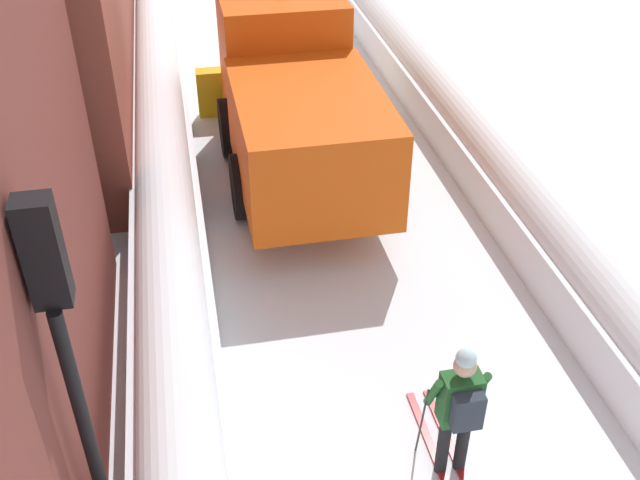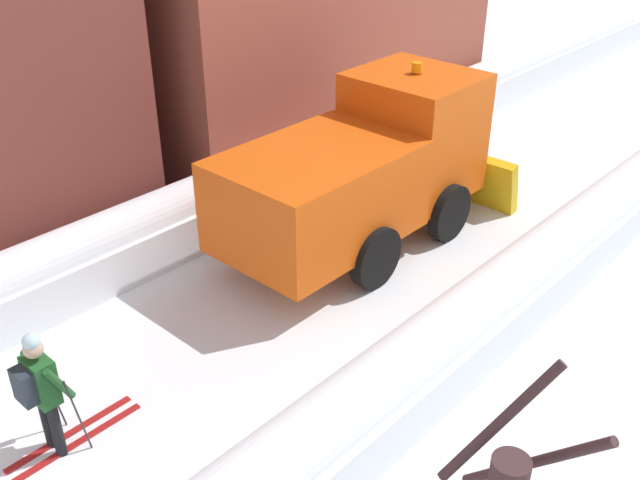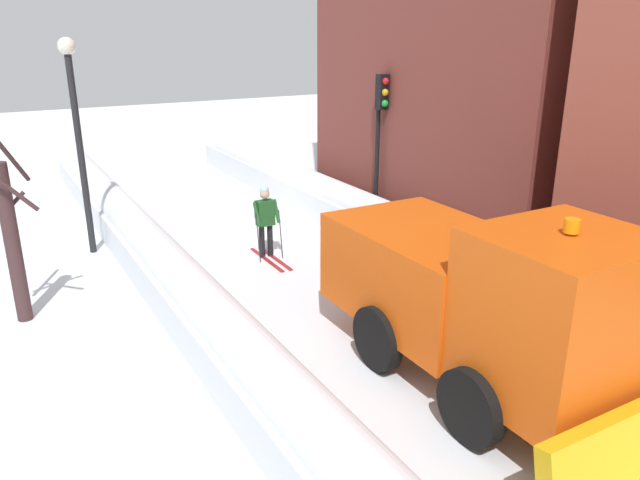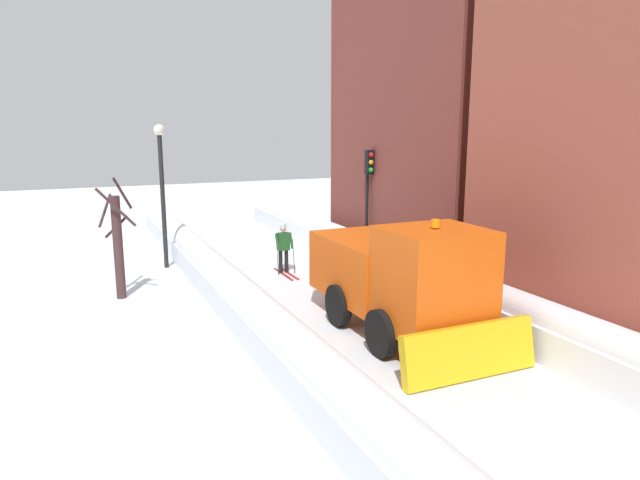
# 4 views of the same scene
# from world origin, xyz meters

# --- Properties ---
(ground_plane) EXTENTS (80.00, 80.00, 0.00)m
(ground_plane) POSITION_xyz_m (0.00, 10.00, 0.00)
(ground_plane) COLOR white
(snowbank_left) EXTENTS (1.10, 36.00, 1.25)m
(snowbank_left) POSITION_xyz_m (-2.84, 10.00, 0.58)
(snowbank_left) COLOR white
(snowbank_left) RESTS_ON ground
(snowbank_right) EXTENTS (1.10, 36.00, 1.20)m
(snowbank_right) POSITION_xyz_m (2.84, 10.00, 0.56)
(snowbank_right) COLOR white
(snowbank_right) RESTS_ON ground
(plow_truck) EXTENTS (3.20, 5.98, 3.12)m
(plow_truck) POSITION_xyz_m (-0.48, 9.80, 1.48)
(plow_truck) COLOR #DB510F
(plow_truck) RESTS_ON ground
(skier) EXTENTS (0.62, 1.80, 1.81)m
(skier) POSITION_xyz_m (0.07, 3.00, 1.00)
(skier) COLOR black
(skier) RESTS_ON ground
(traffic_light_pole) EXTENTS (0.28, 0.42, 4.24)m
(traffic_light_pole) POSITION_xyz_m (-3.52, 2.62, 2.98)
(traffic_light_pole) COLOR black
(traffic_light_pole) RESTS_ON ground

